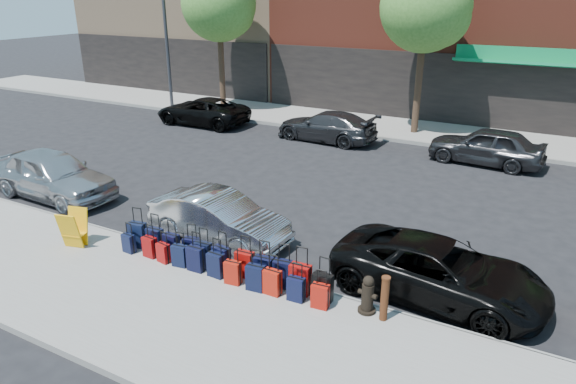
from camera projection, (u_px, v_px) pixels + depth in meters
The scene contains 39 objects.
ground at pixel (314, 205), 15.80m from camera, with size 120.00×120.00×0.00m, color black.
sidewalk_near at pixel (176, 311), 10.45m from camera, with size 60.00×4.00×0.15m, color gray.
sidewalk_far at pixel (406, 130), 23.96m from camera, with size 60.00×4.00×0.15m, color gray.
curb_near at pixel (232, 267), 12.10m from camera, with size 60.00×0.08×0.15m, color gray.
curb_far at pixel (393, 140), 22.30m from camera, with size 60.00×0.08×0.15m, color gray.
tree_left at pixel (221, 6), 25.92m from camera, with size 3.80×3.80×7.27m.
tree_center at pixel (429, 9), 21.30m from camera, with size 3.80×3.80×7.27m.
streetlight at pixel (168, 20), 26.92m from camera, with size 2.59×0.18×8.00m.
suitcase_front_0 at pixel (138, 235), 12.80m from camera, with size 0.46×0.30×1.04m.
suitcase_front_1 at pixel (155, 240), 12.58m from camera, with size 0.41×0.23×0.98m.
suitcase_front_2 at pixel (171, 245), 12.35m from camera, with size 0.39×0.22×0.93m.
suitcase_front_3 at pixel (192, 249), 12.15m from camera, with size 0.42×0.29×0.94m.
suitcase_front_4 at pixel (203, 254), 11.93m from camera, with size 0.40×0.24×0.94m.
suitcase_front_5 at pixel (221, 259), 11.67m from camera, with size 0.43×0.28×0.98m.
suitcase_front_6 at pixel (245, 264), 11.47m from camera, with size 0.42×0.24×0.98m.
suitcase_front_7 at pixel (264, 270), 11.21m from camera, with size 0.44×0.27×1.00m.
suitcase_front_8 at pixel (283, 274), 11.05m from camera, with size 0.45×0.29×1.02m.
suitcase_front_9 at pixel (300, 279), 10.82m from camera, with size 0.45×0.26×1.07m.
suitcase_front_10 at pixel (322, 288), 10.56m from camera, with size 0.43×0.25×0.99m.
suitcase_back_0 at pixel (129, 243), 12.56m from camera, with size 0.33×0.21×0.76m.
suitcase_back_1 at pixel (150, 247), 12.34m from camera, with size 0.36×0.23×0.82m.
suitcase_back_2 at pixel (163, 253), 12.10m from camera, with size 0.35×0.24×0.77m.
suitcase_back_3 at pixel (180, 256), 11.92m from camera, with size 0.38×0.25×0.85m.
suitcase_back_4 at pixel (196, 259), 11.73m from camera, with size 0.40×0.24×0.94m.
suitcase_back_5 at pixel (216, 265), 11.48m from camera, with size 0.40×0.24×0.92m.
suitcase_back_6 at pixel (233, 272), 11.21m from camera, with size 0.38×0.24×0.85m.
suitcase_back_7 at pixel (256, 278), 10.96m from camera, with size 0.41×0.26×0.93m.
suitcase_back_8 at pixel (272, 282), 10.82m from camera, with size 0.38×0.22×0.90m.
suitcase_back_9 at pixel (296, 289), 10.60m from camera, with size 0.36×0.22×0.85m.
suitcase_back_10 at pixel (320, 296), 10.36m from camera, with size 0.37×0.23×0.84m.
fire_hydrant at pixel (368, 295), 10.18m from camera, with size 0.42×0.36×0.81m.
bollard at pixel (385, 298), 9.89m from camera, with size 0.18×0.18×0.95m.
display_rack at pixel (74, 229), 12.78m from camera, with size 0.66×0.70×0.95m.
car_near_0 at pixel (52, 174), 16.13m from camera, with size 1.80×4.48×1.53m, color #B4B7BC.
car_near_1 at pixel (219, 218), 13.36m from camera, with size 1.35×3.87×1.28m, color #BABCC1.
car_near_2 at pixel (439, 271), 10.87m from camera, with size 2.08×4.51×1.25m, color black.
car_far_0 at pixel (202, 111), 25.01m from camera, with size 2.16×4.68×1.30m, color black.
car_far_1 at pixel (326, 126), 22.27m from camera, with size 1.81×4.45×1.29m, color #333336.
car_far_2 at pixel (486, 146), 19.25m from camera, with size 1.67×4.16×1.42m, color #313133.
Camera 1 is at (6.18, -13.19, 6.18)m, focal length 32.00 mm.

